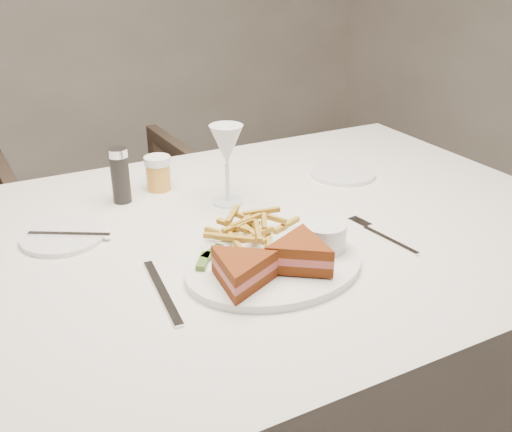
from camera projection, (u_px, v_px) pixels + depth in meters
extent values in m
cube|color=silver|center=(244.00, 376.00, 1.30)|extent=(1.51, 1.07, 0.75)
imported|color=#46372B|center=(108.00, 225.00, 2.09)|extent=(0.68, 0.64, 0.68)
ellipsoid|color=white|center=(274.00, 267.00, 0.99)|extent=(0.34, 0.27, 0.01)
cube|color=silver|center=(162.00, 292.00, 0.93)|extent=(0.05, 0.20, 0.00)
cylinder|color=white|center=(63.00, 236.00, 1.10)|extent=(0.16, 0.16, 0.01)
cylinder|color=white|center=(343.00, 173.00, 1.41)|extent=(0.16, 0.16, 0.01)
cylinder|color=black|center=(120.00, 176.00, 1.24)|extent=(0.04, 0.04, 0.12)
cylinder|color=gold|center=(158.00, 173.00, 1.31)|extent=(0.06, 0.06, 0.08)
cube|color=#456925|center=(212.00, 253.00, 1.01)|extent=(0.06, 0.04, 0.01)
cube|color=#456925|center=(203.00, 261.00, 0.98)|extent=(0.05, 0.05, 0.01)
cylinder|color=white|center=(324.00, 236.00, 1.03)|extent=(0.08, 0.08, 0.05)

